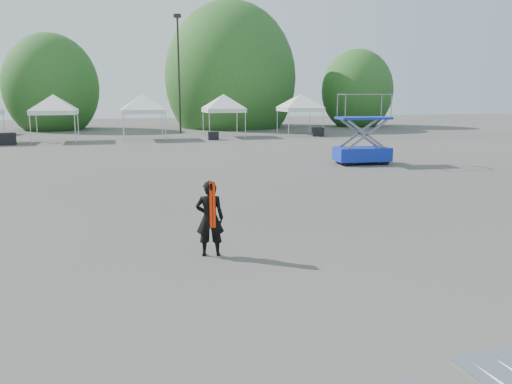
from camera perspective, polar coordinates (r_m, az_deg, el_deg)
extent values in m
plane|color=#474442|center=(11.87, -4.15, -5.61)|extent=(120.00, 120.00, 0.00)
cylinder|color=black|center=(43.48, -8.79, 12.88)|extent=(0.16, 0.16, 9.50)
cube|color=black|center=(43.90, -8.99, 19.28)|extent=(0.60, 0.25, 0.30)
cylinder|color=#382314|center=(51.53, -22.11, 7.90)|extent=(0.36, 0.36, 2.27)
ellipsoid|color=#2D571D|center=(51.48, -22.34, 11.01)|extent=(4.16, 4.16, 4.78)
cylinder|color=#382314|center=(51.42, -2.89, 8.99)|extent=(0.36, 0.36, 2.80)
ellipsoid|color=#2D571D|center=(51.40, -2.93, 12.83)|extent=(5.12, 5.12, 5.89)
cylinder|color=#382314|center=(53.94, 11.36, 8.52)|extent=(0.36, 0.36, 2.10)
ellipsoid|color=#2D571D|center=(53.88, 11.47, 11.27)|extent=(3.84, 3.84, 4.42)
cylinder|color=silver|center=(40.75, -26.82, 6.64)|extent=(0.06, 0.06, 2.00)
cylinder|color=silver|center=(37.57, -24.38, 6.56)|extent=(0.06, 0.06, 2.00)
cylinder|color=silver|center=(37.24, -19.96, 6.85)|extent=(0.06, 0.06, 2.00)
cylinder|color=silver|center=(40.42, -23.77, 6.87)|extent=(0.06, 0.06, 2.00)
cylinder|color=silver|center=(40.11, -19.66, 7.14)|extent=(0.06, 0.06, 2.00)
cube|color=white|center=(38.76, -22.06, 8.45)|extent=(3.09, 3.09, 0.30)
pyramid|color=white|center=(38.73, -22.20, 10.30)|extent=(4.36, 4.36, 1.10)
cylinder|color=silver|center=(36.93, -14.88, 7.11)|extent=(0.06, 0.06, 2.00)
cylinder|color=silver|center=(37.08, -10.28, 7.32)|extent=(0.06, 0.06, 2.00)
cylinder|color=silver|center=(39.87, -14.94, 7.39)|extent=(0.06, 0.06, 2.00)
cylinder|color=silver|center=(40.01, -10.68, 7.59)|extent=(0.06, 0.06, 2.00)
cube|color=white|center=(38.39, -12.77, 8.97)|extent=(3.15, 3.15, 0.30)
pyramid|color=white|center=(38.37, -12.85, 10.84)|extent=(4.46, 4.46, 1.10)
cylinder|color=silver|center=(38.33, -5.35, 7.58)|extent=(0.06, 0.06, 2.00)
cylinder|color=silver|center=(38.92, -1.22, 7.68)|extent=(0.06, 0.06, 2.00)
cylinder|color=silver|center=(41.10, -6.05, 7.81)|extent=(0.06, 0.06, 2.00)
cylinder|color=silver|center=(41.66, -2.18, 7.91)|extent=(0.06, 0.06, 2.00)
cube|color=white|center=(39.92, -3.72, 9.30)|extent=(3.02, 3.02, 0.30)
pyramid|color=white|center=(39.90, -3.74, 11.10)|extent=(4.27, 4.27, 1.10)
cylinder|color=silver|center=(40.44, 3.75, 7.79)|extent=(0.06, 0.06, 2.00)
cylinder|color=silver|center=(41.52, 7.70, 7.81)|extent=(0.06, 0.06, 2.00)
cylinder|color=silver|center=(43.28, 2.44, 8.04)|extent=(0.06, 0.06, 2.00)
cylinder|color=silver|center=(44.29, 6.17, 8.05)|extent=(0.06, 0.06, 2.00)
cube|color=white|center=(42.30, 5.04, 9.39)|extent=(3.20, 3.20, 0.30)
pyramid|color=white|center=(42.28, 5.07, 11.09)|extent=(4.52, 4.52, 1.10)
imported|color=black|center=(10.65, -5.30, -3.03)|extent=(0.67, 0.51, 1.64)
cube|color=#FF2D05|center=(10.41, -5.17, -1.49)|extent=(0.13, 0.02, 0.98)
cube|color=#0C20A7|center=(25.02, 12.03, 4.26)|extent=(2.73, 1.53, 0.66)
cube|color=#0C20A7|center=(24.87, 12.19, 8.26)|extent=(2.61, 1.46, 0.11)
cylinder|color=black|center=(24.19, 10.33, 3.39)|extent=(0.41, 0.20, 0.39)
cylinder|color=black|center=(24.96, 14.57, 3.45)|extent=(0.41, 0.20, 0.39)
cylinder|color=black|center=(25.21, 9.45, 3.73)|extent=(0.41, 0.20, 0.39)
cylinder|color=black|center=(25.94, 13.55, 3.78)|extent=(0.41, 0.20, 0.39)
cube|color=black|center=(37.52, -26.55, 5.45)|extent=(1.08, 0.87, 0.80)
cube|color=black|center=(37.39, -4.89, 6.42)|extent=(0.85, 0.71, 0.61)
cube|color=black|center=(40.71, 7.09, 6.84)|extent=(1.04, 0.89, 0.70)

